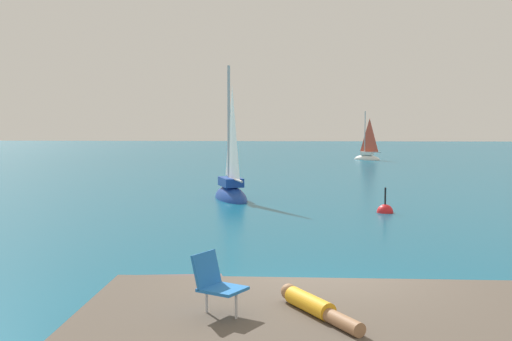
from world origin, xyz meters
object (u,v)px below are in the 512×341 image
Objects in this scene: sailboat_far at (367,157)px; marker_buoy at (385,212)px; beach_chair at (215,281)px; sailboat_near at (231,192)px; person_sunbather at (315,306)px.

marker_buoy is at bearing 116.57° from sailboat_far.
sailboat_far is 5.20× the size of beach_chair.
sailboat_near is at bearing 123.97° from beach_chair.
sailboat_far reaches higher than beach_chair.
sailboat_far is (8.40, 24.61, -0.09)m from sailboat_near.
sailboat_near is 26.01m from sailboat_far.
beach_chair is (1.29, -16.44, 0.75)m from sailboat_near.
person_sunbather is at bearing 31.09° from beach_chair.
beach_chair is 13.94m from marker_buoy.
person_sunbather is (2.58, -16.41, 0.42)m from sailboat_near.
beach_chair is at bearing -118.28° from person_sunbather.
beach_chair reaches higher than person_sunbather.
sailboat_near is 5.10× the size of marker_buoy.
sailboat_far is 3.67× the size of marker_buoy.
marker_buoy is (5.52, -3.20, -0.31)m from sailboat_near.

